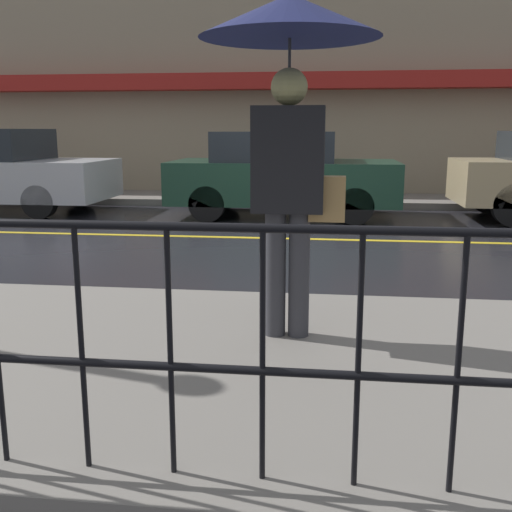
# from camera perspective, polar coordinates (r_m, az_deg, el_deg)

# --- Properties ---
(ground_plane) EXTENTS (80.00, 80.00, 0.00)m
(ground_plane) POSITION_cam_1_polar(r_m,az_deg,el_deg) (8.73, 1.67, 1.69)
(ground_plane) COLOR black
(sidewalk_near) EXTENTS (28.00, 3.12, 0.14)m
(sidewalk_near) POSITION_cam_1_polar(r_m,az_deg,el_deg) (3.92, -5.50, -10.36)
(sidewalk_near) COLOR slate
(sidewalk_near) RESTS_ON ground_plane
(sidewalk_far) EXTENTS (28.00, 1.87, 0.14)m
(sidewalk_far) POSITION_cam_1_polar(r_m,az_deg,el_deg) (13.06, 3.53, 5.39)
(sidewalk_far) COLOR slate
(sidewalk_far) RESTS_ON ground_plane
(lane_marking) EXTENTS (25.20, 0.12, 0.01)m
(lane_marking) POSITION_cam_1_polar(r_m,az_deg,el_deg) (8.73, 1.67, 1.72)
(lane_marking) COLOR gold
(lane_marking) RESTS_ON ground_plane
(building_storefront) EXTENTS (28.00, 0.85, 5.17)m
(building_storefront) POSITION_cam_1_polar(r_m,az_deg,el_deg) (14.07, 3.95, 16.11)
(building_storefront) COLOR gray
(building_storefront) RESTS_ON ground_plane
(railing_foreground) EXTENTS (12.00, 0.04, 1.06)m
(railing_foreground) POSITION_cam_1_polar(r_m,az_deg,el_deg) (2.48, -12.46, -5.81)
(railing_foreground) COLOR black
(railing_foreground) RESTS_ON sidewalk_near
(pedestrian) EXTENTS (1.17, 1.17, 2.25)m
(pedestrian) POSITION_cam_1_polar(r_m,az_deg,el_deg) (4.03, 3.27, 17.47)
(pedestrian) COLOR #333338
(pedestrian) RESTS_ON sidewalk_near
(car_dark_green) EXTENTS (4.04, 1.93, 1.52)m
(car_dark_green) POSITION_cam_1_polar(r_m,az_deg,el_deg) (10.94, 2.51, 7.83)
(car_dark_green) COLOR #193828
(car_dark_green) RESTS_ON ground_plane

